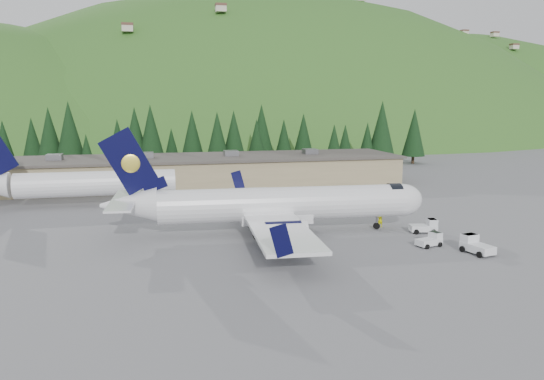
{
  "coord_description": "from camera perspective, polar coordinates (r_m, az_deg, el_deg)",
  "views": [
    {
      "loc": [
        -15.0,
        -56.82,
        14.7
      ],
      "look_at": [
        0.0,
        6.0,
        4.0
      ],
      "focal_mm": 35.0,
      "sensor_mm": 36.0,
      "label": 1
    }
  ],
  "objects": [
    {
      "name": "baggage_tug_b",
      "position": [
        63.08,
        16.19,
        -3.79
      ],
      "size": [
        3.21,
        2.27,
        1.59
      ],
      "rotation": [
        0.0,
        0.0,
        -0.2
      ],
      "color": "silver",
      "rests_on": "ground"
    },
    {
      "name": "baggage_tug_c",
      "position": [
        56.21,
        21.02,
        -5.57
      ],
      "size": [
        2.52,
        3.54,
        1.74
      ],
      "rotation": [
        0.0,
        0.0,
        1.78
      ],
      "color": "silver",
      "rests_on": "ground"
    },
    {
      "name": "airliner",
      "position": [
        59.68,
        0.32,
        -1.66
      ],
      "size": [
        36.7,
        34.44,
        12.18
      ],
      "rotation": [
        0.0,
        0.0,
        -0.07
      ],
      "color": "white",
      "rests_on": "ground"
    },
    {
      "name": "hills",
      "position": [
        289.79,
        1.03,
        -10.25
      ],
      "size": [
        614.0,
        330.0,
        300.0
      ],
      "color": "#2F6321",
      "rests_on": "ground"
    },
    {
      "name": "baggage_tug_a",
      "position": [
        57.43,
        16.7,
        -5.17
      ],
      "size": [
        2.92,
        2.15,
        1.42
      ],
      "rotation": [
        0.0,
        0.0,
        0.26
      ],
      "color": "silver",
      "rests_on": "ground"
    },
    {
      "name": "ramp_worker",
      "position": [
        64.42,
        11.55,
        -3.11
      ],
      "size": [
        0.76,
        0.58,
        1.89
      ],
      "primitive_type": "imported",
      "rotation": [
        0.0,
        0.0,
        3.33
      ],
      "color": "#ECEB00",
      "rests_on": "ground"
    },
    {
      "name": "terminal_building",
      "position": [
        96.1,
        -7.36,
        2.11
      ],
      "size": [
        71.0,
        17.0,
        6.1
      ],
      "color": "#90815B",
      "rests_on": "ground"
    },
    {
      "name": "second_airliner",
      "position": [
        80.25,
        -20.39,
        0.66
      ],
      "size": [
        27.5,
        11.0,
        10.05
      ],
      "color": "white",
      "rests_on": "ground"
    },
    {
      "name": "ground",
      "position": [
        60.58,
        1.32,
        -4.64
      ],
      "size": [
        600.0,
        600.0,
        0.0
      ],
      "primitive_type": "plane",
      "color": "#5D5D61"
    },
    {
      "name": "tree_line",
      "position": [
        117.5,
        -11.38,
        5.72
      ],
      "size": [
        113.33,
        17.75,
        14.45
      ],
      "color": "black",
      "rests_on": "ground"
    }
  ]
}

